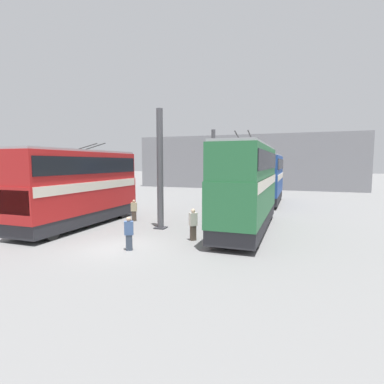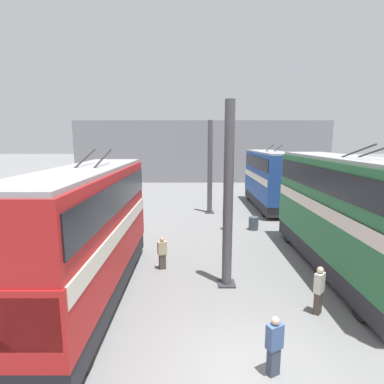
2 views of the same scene
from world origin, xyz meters
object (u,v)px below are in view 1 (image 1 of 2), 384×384
object	(u,v)px
bus_right_far	(80,183)
person_by_left_row	(193,224)
person_aisle_foreground	(129,233)
bus_left_far	(268,176)
person_by_right_row	(134,210)
person_aisle_midway	(207,202)
oil_drum	(229,207)
bus_left_near	(248,182)

from	to	relation	value
bus_right_far	person_by_left_row	bearing A→B (deg)	-97.07
bus_right_far	person_aisle_foreground	xyz separation A→B (m)	(-3.80, -6.00, -1.99)
bus_left_far	person_by_right_row	xyz separation A→B (m)	(-12.95, 8.20, -2.04)
person_aisle_foreground	person_aisle_midway	xyz separation A→B (m)	(12.74, -0.14, -0.05)
bus_right_far	person_by_right_row	size ratio (longest dim) A/B	6.47
person_aisle_foreground	oil_drum	xyz separation A→B (m)	(12.71, -2.05, -0.42)
bus_left_far	person_aisle_foreground	distance (m)	20.07
person_aisle_midway	person_by_right_row	distance (m)	7.26
bus_right_far	person_aisle_foreground	size ratio (longest dim) A/B	6.14
bus_right_far	person_by_left_row	size ratio (longest dim) A/B	5.77
bus_left_near	person_by_right_row	size ratio (longest dim) A/B	6.98
person_aisle_midway	bus_left_near	bearing A→B (deg)	108.74
bus_left_near	oil_drum	distance (m)	7.45
bus_left_near	bus_left_far	size ratio (longest dim) A/B	1.15
person_by_left_row	person_by_right_row	distance (m)	6.90
person_by_left_row	person_aisle_foreground	xyz separation A→B (m)	(-2.77, 2.30, -0.06)
bus_left_near	person_aisle_foreground	xyz separation A→B (m)	(-6.23, 4.68, -2.16)
bus_left_near	person_by_left_row	size ratio (longest dim) A/B	6.22
bus_left_near	person_aisle_midway	distance (m)	8.23
bus_left_far	bus_right_far	size ratio (longest dim) A/B	0.94
person_by_left_row	bus_right_far	bearing A→B (deg)	-143.82
bus_left_far	oil_drum	world-z (taller)	bus_left_far
person_by_left_row	person_by_right_row	world-z (taller)	person_by_left_row
bus_left_far	person_aisle_midway	bearing A→B (deg)	145.83
bus_left_near	person_by_right_row	xyz separation A→B (m)	(0.24, 8.20, -2.21)
bus_right_far	oil_drum	xyz separation A→B (m)	(8.90, -8.05, -2.41)
bus_left_far	person_aisle_foreground	size ratio (longest dim) A/B	5.76
bus_left_far	bus_right_far	bearing A→B (deg)	145.63
bus_left_far	person_aisle_foreground	bearing A→B (deg)	166.46
bus_left_near	oil_drum	world-z (taller)	bus_left_near
bus_right_far	person_by_right_row	xyz separation A→B (m)	(2.67, -2.48, -2.04)
bus_right_far	person_by_right_row	bearing A→B (deg)	-42.95
person_by_left_row	person_aisle_midway	world-z (taller)	person_by_left_row
person_by_left_row	oil_drum	distance (m)	9.95
person_aisle_foreground	oil_drum	size ratio (longest dim) A/B	1.85
bus_left_near	person_aisle_midway	size ratio (longest dim) A/B	6.98
oil_drum	person_aisle_midway	bearing A→B (deg)	89.12
person_aisle_midway	oil_drum	distance (m)	1.94
bus_left_near	bus_right_far	size ratio (longest dim) A/B	1.08
bus_right_far	bus_left_near	bearing A→B (deg)	-77.21
person_aisle_midway	bus_right_far	bearing A→B (deg)	39.35
person_by_left_row	person_aisle_foreground	world-z (taller)	person_by_left_row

